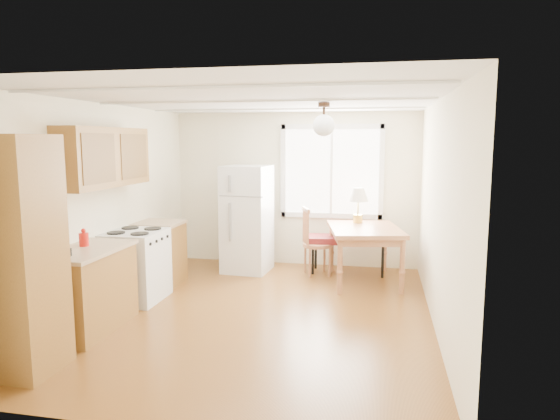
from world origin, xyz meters
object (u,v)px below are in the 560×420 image
(dining_table, at_px, (365,234))
(chair, at_px, (311,237))
(refrigerator, at_px, (247,219))
(bench, at_px, (348,240))

(dining_table, relative_size, chair, 1.41)
(refrigerator, xyz_separation_m, bench, (1.57, 0.16, -0.32))
(refrigerator, relative_size, dining_table, 1.14)
(refrigerator, xyz_separation_m, dining_table, (1.83, -0.30, -0.12))
(refrigerator, bearing_deg, dining_table, -4.78)
(refrigerator, distance_m, bench, 1.61)
(dining_table, bearing_deg, chair, 152.11)
(dining_table, bearing_deg, refrigerator, 159.71)
(refrigerator, distance_m, chair, 1.05)
(chair, bearing_deg, dining_table, -38.33)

